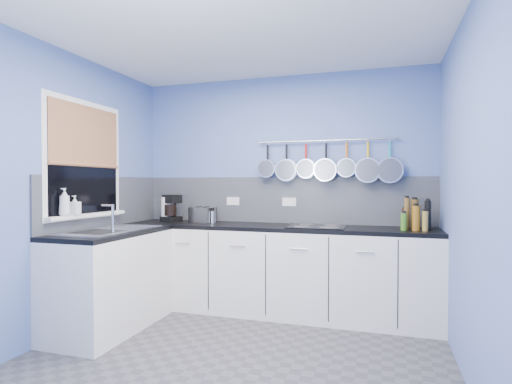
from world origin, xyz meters
The scene contains 44 objects.
floor centered at (0.00, 0.00, -0.01)m, with size 3.20×3.00×0.02m, color #47474C.
ceiling centered at (0.00, 0.00, 2.51)m, with size 3.20×3.00×0.02m, color white.
wall_back centered at (0.00, 1.51, 1.25)m, with size 3.20×0.02×2.50m, color #566FB2.
wall_front centered at (0.00, -1.51, 1.25)m, with size 3.20×0.02×2.50m, color #566FB2.
wall_left centered at (-1.61, 0.00, 1.25)m, with size 0.02×3.00×2.50m, color #566FB2.
wall_right centered at (1.61, 0.00, 1.25)m, with size 0.02×3.00×2.50m, color #566FB2.
backsplash_back centered at (0.00, 1.49, 1.15)m, with size 3.20×0.02×0.50m, color slate.
backsplash_left centered at (-1.59, 0.60, 1.15)m, with size 0.02×1.80×0.50m, color slate.
cabinet_run_back centered at (0.00, 1.20, 0.43)m, with size 3.20×0.60×0.86m, color white.
worktop_back centered at (0.00, 1.20, 0.88)m, with size 3.20×0.60×0.04m, color black.
cabinet_run_left centered at (-1.30, 0.30, 0.43)m, with size 0.60×1.20×0.86m, color white.
worktop_left centered at (-1.30, 0.30, 0.88)m, with size 0.60×1.20×0.04m, color black.
window_frame centered at (-1.58, 0.30, 1.55)m, with size 0.01×1.00×1.10m, color white.
window_glass centered at (-1.57, 0.30, 1.55)m, with size 0.01×0.90×1.00m, color black.
bamboo_blind centered at (-1.56, 0.30, 1.77)m, with size 0.01×0.90×0.55m, color #A7754D.
window_sill centered at (-1.55, 0.30, 1.04)m, with size 0.10×0.98×0.03m, color white.
sink_unit centered at (-1.30, 0.30, 0.90)m, with size 0.50×0.95×0.01m, color silver.
mixer_tap centered at (-1.14, 0.12, 1.03)m, with size 0.12×0.08×0.26m, color silver, non-canonical shape.
socket_left centered at (-0.55, 1.48, 1.13)m, with size 0.15×0.01×0.09m, color white.
socket_right centered at (0.10, 1.48, 1.13)m, with size 0.15×0.01×0.09m, color white.
pot_rail centered at (0.50, 1.45, 1.78)m, with size 0.02×0.02×1.45m, color silver.
soap_bottle_a centered at (-1.53, -0.01, 1.17)m, with size 0.09×0.09×0.24m, color white.
soap_bottle_b centered at (-1.53, 0.11, 1.14)m, with size 0.08×0.08×0.17m, color white.
paper_towel centered at (-1.28, 1.26, 1.04)m, with size 0.12×0.12×0.28m, color white.
coffee_maker centered at (-1.21, 1.25, 1.05)m, with size 0.17×0.19×0.30m, color black, non-canonical shape.
toaster centered at (-0.83, 1.27, 0.98)m, with size 0.26×0.15×0.17m, color silver.
canister centered at (-0.71, 1.24, 0.97)m, with size 0.09×0.09×0.13m, color silver.
hob centered at (0.46, 1.15, 0.91)m, with size 0.55×0.48×0.01m, color black.
pan_0 centered at (-0.13, 1.44, 1.59)m, with size 0.20×0.09×0.39m, color silver, non-canonical shape.
pan_1 centered at (0.08, 1.44, 1.57)m, with size 0.23×0.07×0.42m, color silver, non-canonical shape.
pan_2 centered at (0.29, 1.44, 1.58)m, with size 0.20×0.06×0.39m, color silver, non-canonical shape.
pan_3 centered at (0.50, 1.44, 1.56)m, with size 0.24×0.11×0.43m, color silver, non-canonical shape.
pan_4 centered at (0.71, 1.44, 1.59)m, with size 0.20×0.08×0.39m, color silver, non-canonical shape.
pan_5 centered at (0.92, 1.44, 1.56)m, with size 0.26×0.10×0.45m, color silver, non-canonical shape.
pan_6 centered at (1.14, 1.44, 1.56)m, with size 0.26×0.10×0.45m, color silver, non-canonical shape.
condiment_0 centered at (1.47, 1.31, 0.98)m, with size 0.07×0.07×0.17m, color #265919.
condiment_1 centered at (1.37, 1.34, 0.96)m, with size 0.07×0.07×0.13m, color black.
condiment_2 centered at (1.27, 1.30, 0.99)m, with size 0.06×0.06×0.19m, color #4C190C.
condiment_3 centered at (1.47, 1.20, 1.04)m, with size 0.06×0.06×0.27m, color black.
condiment_4 centered at (1.35, 1.23, 1.04)m, with size 0.07×0.07×0.28m, color brown.
condiment_5 centered at (1.29, 1.22, 1.05)m, with size 0.05×0.05×0.29m, color brown.
condiment_6 centered at (1.44, 1.11, 0.99)m, with size 0.05×0.05×0.18m, color olive.
condiment_7 centered at (1.36, 1.13, 1.01)m, with size 0.07×0.07×0.23m, color #8C5914.
condiment_8 centered at (1.25, 1.11, 0.98)m, with size 0.06×0.06×0.16m, color #3F721E.
Camera 1 is at (1.07, -2.82, 1.32)m, focal length 28.42 mm.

